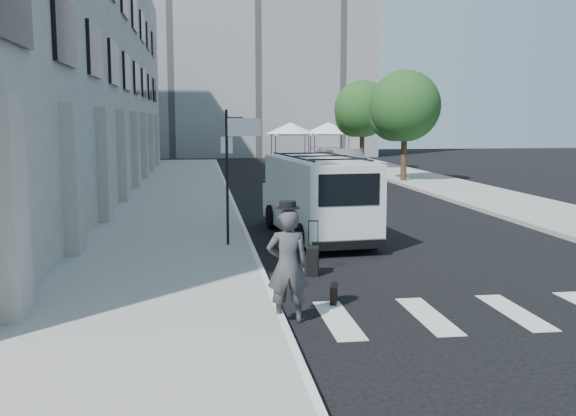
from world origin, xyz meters
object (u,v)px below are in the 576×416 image
object	(u,v)px
suitcase	(313,261)
parked_car_c	(332,158)
briefcase	(334,294)
businessman	(288,266)
cargo_van	(316,196)
parked_car_a	(360,172)
parked_car_b	(346,163)

from	to	relation	value
suitcase	parked_car_c	distance (m)	31.48
parked_car_c	briefcase	bearing A→B (deg)	-106.03
businessman	suitcase	distance (m)	3.46
briefcase	cargo_van	bearing A→B (deg)	97.32
businessman	briefcase	bearing A→B (deg)	-133.15
suitcase	parked_car_a	world-z (taller)	parked_car_a
businessman	parked_car_c	world-z (taller)	businessman
cargo_van	parked_car_c	xyz separation A→B (m)	(5.93, 26.16, -0.44)
briefcase	cargo_van	xyz separation A→B (m)	(0.90, 6.80, 1.01)
cargo_van	suitcase	bearing A→B (deg)	-107.19
businessman	parked_car_c	xyz separation A→B (m)	(7.84, 33.98, -0.23)
suitcase	parked_car_a	distance (m)	19.78
businessman	briefcase	size ratio (longest dim) A/B	4.41
suitcase	parked_car_b	size ratio (longest dim) A/B	0.24
businessman	parked_car_c	size ratio (longest dim) A/B	0.38
suitcase	briefcase	bearing A→B (deg)	-76.55
businessman	cargo_van	xyz separation A→B (m)	(1.91, 7.81, 0.21)
businessman	parked_car_b	size ratio (longest dim) A/B	0.39
briefcase	suitcase	size ratio (longest dim) A/B	0.37
businessman	cargo_van	size ratio (longest dim) A/B	0.31
briefcase	suitcase	world-z (taller)	suitcase
businessman	parked_car_a	size ratio (longest dim) A/B	0.49
businessman	parked_car_a	xyz separation A→B (m)	(6.87, 22.14, -0.29)
parked_car_a	cargo_van	bearing A→B (deg)	-109.70
suitcase	parked_car_a	bearing A→B (deg)	86.00
suitcase	parked_car_c	bearing A→B (deg)	90.72
briefcase	parked_car_c	xyz separation A→B (m)	(6.83, 32.96, 0.57)
cargo_van	parked_car_b	bearing A→B (deg)	68.65
briefcase	parked_car_a	bearing A→B (deg)	89.36
businessman	parked_car_a	distance (m)	23.18
suitcase	parked_car_b	bearing A→B (deg)	88.61
briefcase	parked_car_c	bearing A→B (deg)	93.17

